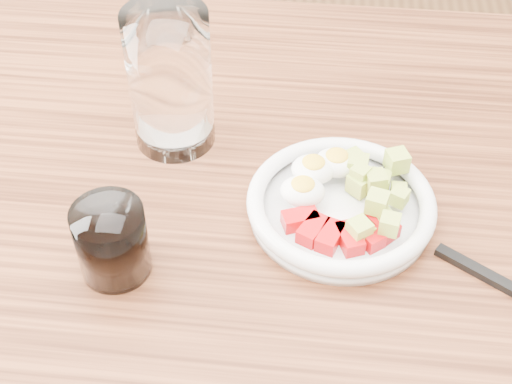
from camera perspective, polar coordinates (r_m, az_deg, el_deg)
dining_table at (r=0.83m, az=0.61°, el=-6.93°), size 1.50×0.90×0.77m
bowl at (r=0.75m, az=6.77°, el=-0.78°), size 0.20×0.20×0.05m
fork at (r=0.73m, az=18.91°, el=-6.86°), size 0.16×0.11×0.01m
water_glass at (r=0.81m, az=-6.87°, el=8.86°), size 0.09×0.09×0.17m
coffee_glass at (r=0.70m, az=-11.45°, el=-3.90°), size 0.07×0.07×0.08m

